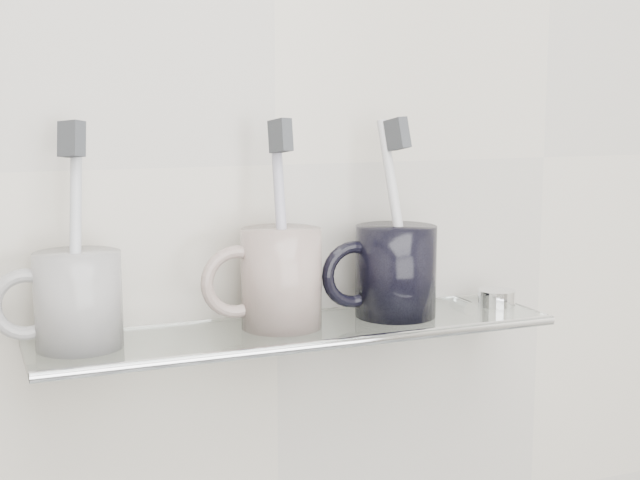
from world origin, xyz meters
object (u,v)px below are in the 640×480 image
mug_right (396,271)px  mug_left (78,300)px  shelf_glass (299,331)px  mug_center (281,278)px

mug_right → mug_left: bearing=155.7°
mug_left → mug_right: mug_right is taller
shelf_glass → mug_center: mug_center is taller
mug_center → mug_right: size_ratio=1.04×
mug_left → mug_right: (0.31, 0.00, 0.00)m
shelf_glass → mug_right: 0.12m
mug_right → shelf_glass: bearing=158.4°
mug_center → mug_right: mug_center is taller
shelf_glass → mug_right: bearing=2.7°
mug_left → mug_center: size_ratio=0.89×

